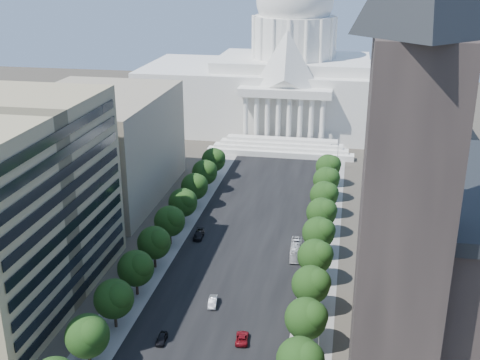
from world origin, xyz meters
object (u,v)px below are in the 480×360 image
Objects in this scene: car_dark_a at (162,338)px; city_bus at (296,250)px; car_dark_b at (199,235)px; car_silver at (213,302)px; car_red at (242,338)px.

city_bus reaches higher than car_dark_a.
city_bus reaches higher than car_dark_b.
car_silver is (6.47, 13.83, 0.07)m from car_dark_a.
car_dark_b is 0.53× the size of city_bus.
car_dark_a is at bearing 5.19° from car_red.
car_silver is 31.59m from car_dark_b.
car_dark_a is 0.40× the size of city_bus.
city_bus is at bearing 58.41° from car_dark_a.
car_silver is at bearing -59.85° from car_red.
car_dark_a is 43.81m from car_dark_b.
car_silver is at bearing -73.91° from car_dark_b.
city_bus is (6.44, 35.89, 0.76)m from car_red.
car_red is at bearing -68.88° from car_dark_b.
car_red is at bearing -102.56° from city_bus.
car_dark_b is at bearing 92.06° from car_dark_a.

